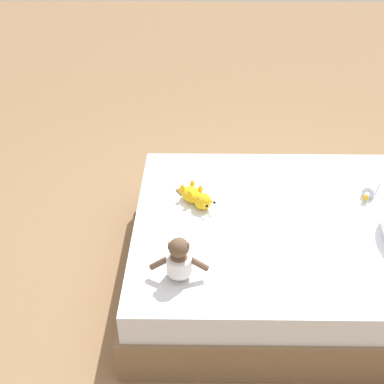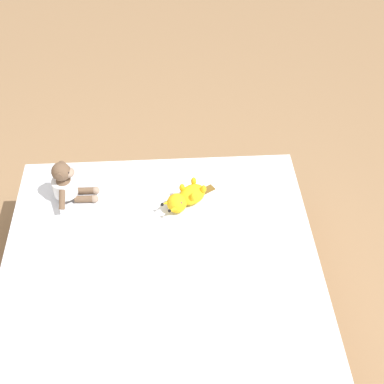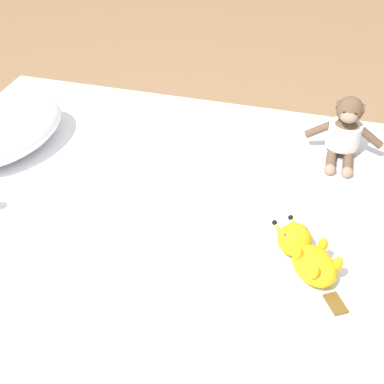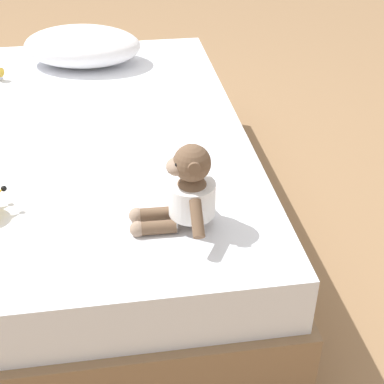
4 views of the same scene
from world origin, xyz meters
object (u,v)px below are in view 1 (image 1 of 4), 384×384
bed (286,247)px  plush_yellow_creature (197,197)px  glass_bottle (372,185)px  plush_monkey (179,260)px

bed → plush_yellow_creature: size_ratio=6.30×
glass_bottle → plush_yellow_creature: bearing=-81.9°
bed → plush_yellow_creature: (-0.13, -0.54, 0.27)m
bed → plush_monkey: 0.84m
plush_yellow_creature → plush_monkey: bearing=-7.7°
plush_monkey → glass_bottle: (-0.75, 1.17, -0.06)m
bed → plush_monkey: plush_monkey is taller
glass_bottle → plush_monkey: bearing=-57.1°
plush_monkey → plush_yellow_creature: 0.61m
glass_bottle → bed: bearing=-62.2°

